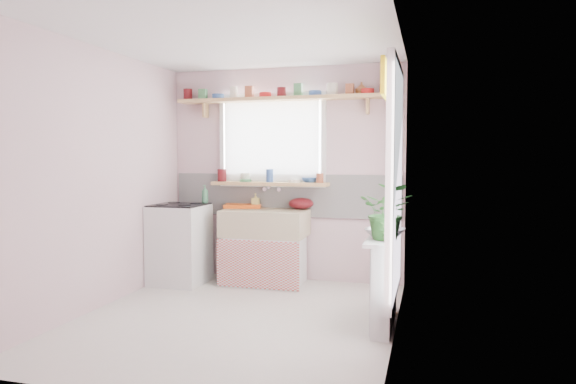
# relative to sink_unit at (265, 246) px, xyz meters

# --- Properties ---
(room) EXTENTS (3.20, 3.20, 3.20)m
(room) POSITION_rel_sink_unit_xyz_m (0.81, -0.43, 0.94)
(room) COLOR silver
(room) RESTS_ON ground
(sink_unit) EXTENTS (0.95, 0.65, 1.11)m
(sink_unit) POSITION_rel_sink_unit_xyz_m (0.00, 0.00, 0.00)
(sink_unit) COLOR white
(sink_unit) RESTS_ON ground
(cooker) EXTENTS (0.58, 0.58, 0.93)m
(cooker) POSITION_rel_sink_unit_xyz_m (-0.95, -0.24, 0.03)
(cooker) COLOR white
(cooker) RESTS_ON ground
(radiator_ledge) EXTENTS (0.22, 0.95, 0.78)m
(radiator_ledge) POSITION_rel_sink_unit_xyz_m (1.45, -1.09, -0.03)
(radiator_ledge) COLOR white
(radiator_ledge) RESTS_ON ground
(windowsill) EXTENTS (1.40, 0.22, 0.04)m
(windowsill) POSITION_rel_sink_unit_xyz_m (-0.00, 0.19, 0.71)
(windowsill) COLOR tan
(windowsill) RESTS_ON room
(pine_shelf) EXTENTS (2.52, 0.24, 0.04)m
(pine_shelf) POSITION_rel_sink_unit_xyz_m (0.15, 0.18, 1.69)
(pine_shelf) COLOR tan
(pine_shelf) RESTS_ON room
(shelf_crockery) EXTENTS (2.47, 0.11, 0.12)m
(shelf_crockery) POSITION_rel_sink_unit_xyz_m (0.13, 0.18, 1.76)
(shelf_crockery) COLOR #590F14
(shelf_crockery) RESTS_ON pine_shelf
(sill_crockery) EXTENTS (1.35, 0.11, 0.12)m
(sill_crockery) POSITION_rel_sink_unit_xyz_m (-0.00, 0.19, 0.78)
(sill_crockery) COLOR #590F14
(sill_crockery) RESTS_ON windowsill
(dish_tray) EXTENTS (0.50, 0.42, 0.04)m
(dish_tray) POSITION_rel_sink_unit_xyz_m (-0.34, 0.21, 0.44)
(dish_tray) COLOR #F15C15
(dish_tray) RESTS_ON sink_unit
(colander) EXTENTS (0.34, 0.34, 0.13)m
(colander) POSITION_rel_sink_unit_xyz_m (0.37, 0.21, 0.48)
(colander) COLOR #5A0F15
(colander) RESTS_ON sink_unit
(jade_plant) EXTENTS (0.47, 0.42, 0.47)m
(jade_plant) POSITION_rel_sink_unit_xyz_m (1.48, -1.28, 0.58)
(jade_plant) COLOR #285E25
(jade_plant) RESTS_ON radiator_ledge
(fruit_bowl) EXTENTS (0.38, 0.38, 0.08)m
(fruit_bowl) POSITION_rel_sink_unit_xyz_m (1.45, -1.18, 0.38)
(fruit_bowl) COLOR silver
(fruit_bowl) RESTS_ON radiator_ledge
(herb_pot) EXTENTS (0.11, 0.09, 0.18)m
(herb_pot) POSITION_rel_sink_unit_xyz_m (1.48, -1.41, 0.44)
(herb_pot) COLOR #306026
(herb_pot) RESTS_ON radiator_ledge
(soap_bottle_sink) EXTENTS (0.08, 0.08, 0.17)m
(soap_bottle_sink) POSITION_rel_sink_unit_xyz_m (-0.18, 0.21, 0.50)
(soap_bottle_sink) COLOR #DBC861
(soap_bottle_sink) RESTS_ON sink_unit
(sill_cup) EXTENTS (0.14, 0.14, 0.10)m
(sill_cup) POSITION_rel_sink_unit_xyz_m (-0.32, 0.25, 0.78)
(sill_cup) COLOR #EDE6CE
(sill_cup) RESTS_ON windowsill
(sill_bowl) EXTENTS (0.23, 0.23, 0.06)m
(sill_bowl) POSITION_rel_sink_unit_xyz_m (0.47, 0.25, 0.76)
(sill_bowl) COLOR #3561AD
(sill_bowl) RESTS_ON windowsill
(shelf_vase) EXTENTS (0.15, 0.15, 0.14)m
(shelf_vase) POSITION_rel_sink_unit_xyz_m (1.06, 0.24, 1.78)
(shelf_vase) COLOR #B26736
(shelf_vase) RESTS_ON pine_shelf
(cooker_bottle) EXTENTS (0.10, 0.10, 0.21)m
(cooker_bottle) POSITION_rel_sink_unit_xyz_m (-0.73, -0.02, 0.59)
(cooker_bottle) COLOR #39734F
(cooker_bottle) RESTS_ON cooker
(fruit) EXTENTS (0.20, 0.14, 0.10)m
(fruit) POSITION_rel_sink_unit_xyz_m (1.46, -1.17, 0.44)
(fruit) COLOR orange
(fruit) RESTS_ON fruit_bowl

